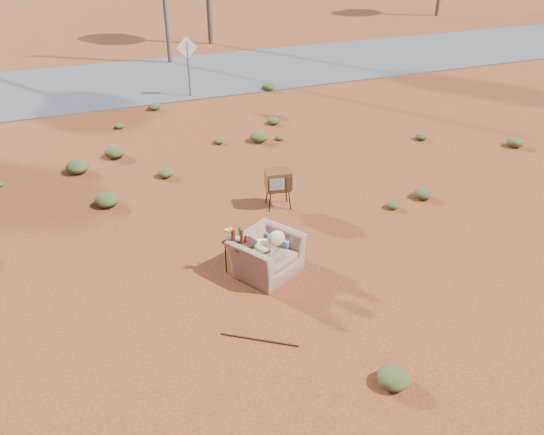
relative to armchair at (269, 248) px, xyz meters
name	(u,v)px	position (x,y,z in m)	size (l,w,h in m)	color
ground	(279,283)	(0.01, -0.49, -0.48)	(140.00, 140.00, 0.00)	#964B1E
highway	(136,80)	(0.01, 14.51, -0.46)	(140.00, 7.00, 0.04)	#565659
armchair	(269,248)	(0.00, 0.00, 0.00)	(1.51, 1.42, 1.02)	#8F6D4E
tv_unit	(278,180)	(1.15, 2.24, 0.20)	(0.64, 0.56, 0.91)	black
side_table	(237,240)	(-0.58, 0.10, 0.24)	(0.63, 0.63, 0.98)	#372614
rusty_bar	(259,340)	(-0.89, -1.78, -0.46)	(0.03, 0.03, 1.28)	#522116
road_sign	(188,56)	(1.51, 11.51, 1.03)	(0.78, 0.06, 2.19)	brown
scrub_patch	(178,186)	(-0.81, 3.92, -0.34)	(17.49, 8.07, 0.33)	#485224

